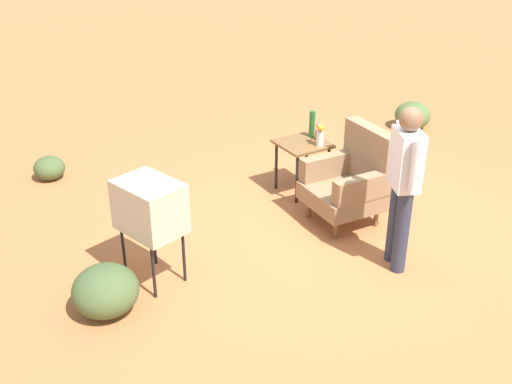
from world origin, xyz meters
TOP-DOWN VIEW (x-y plane):
  - ground_plane at (0.00, 0.00)m, footprint 60.00×60.00m
  - armchair at (-0.11, 0.24)m, footprint 0.81×0.81m
  - side_table at (-0.96, 0.18)m, footprint 0.56×0.56m
  - tv_on_stand at (-0.11, -2.09)m, footprint 0.70×0.59m
  - person_standing at (0.86, 0.05)m, footprint 0.53×0.35m
  - soda_can_red at (-0.94, 0.38)m, footprint 0.07×0.07m
  - bottle_wine_green at (-1.07, 0.38)m, footprint 0.07×0.07m
  - flower_vase at (-0.79, 0.29)m, footprint 0.15×0.10m
  - shrub_near at (-1.87, 2.85)m, footprint 0.54×0.54m
  - shrub_mid at (-2.89, -2.38)m, footprint 0.39×0.39m
  - shrub_far at (0.14, -2.65)m, footprint 0.59×0.59m

SIDE VIEW (x-z plane):
  - ground_plane at x=0.00m, z-range 0.00..0.00m
  - shrub_mid at x=-2.89m, z-range 0.00..0.30m
  - shrub_near at x=-1.87m, z-range 0.00..0.42m
  - shrub_far at x=0.14m, z-range 0.00..0.45m
  - armchair at x=-0.11m, z-range -0.03..1.03m
  - side_table at x=-0.96m, z-range 0.22..0.86m
  - soda_can_red at x=-0.94m, z-range 0.64..0.76m
  - tv_on_stand at x=-0.11m, z-range 0.27..1.30m
  - flower_vase at x=-0.79m, z-range 0.66..0.92m
  - bottle_wine_green at x=-1.07m, z-range 0.64..0.96m
  - person_standing at x=0.86m, z-range 0.12..1.76m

